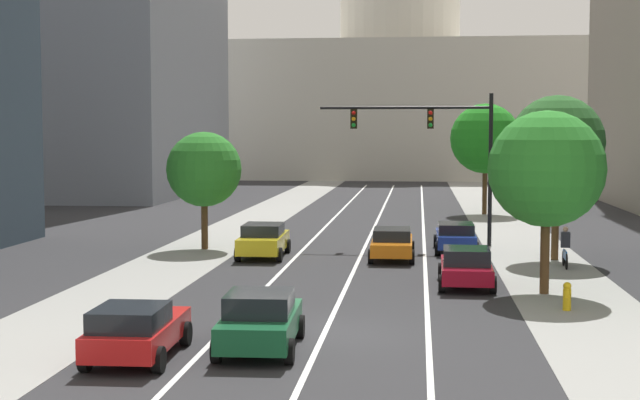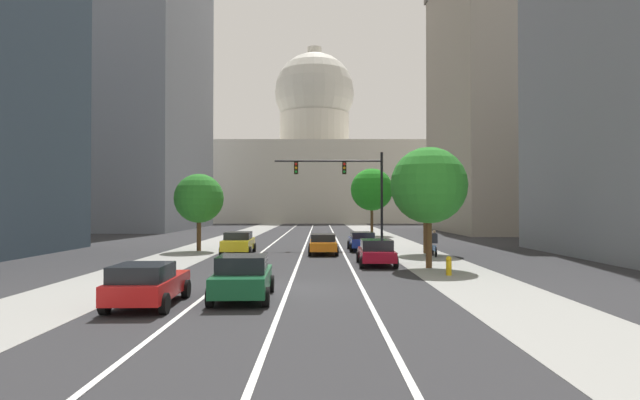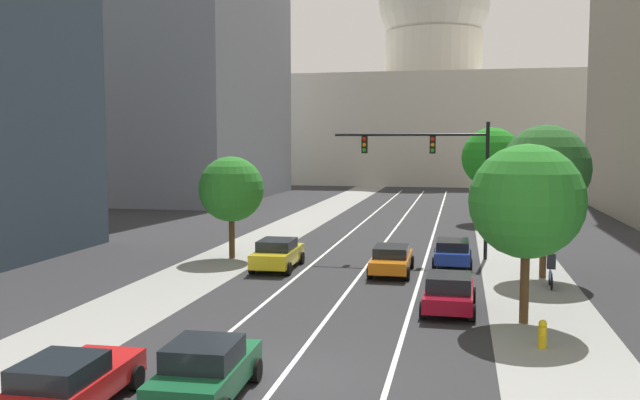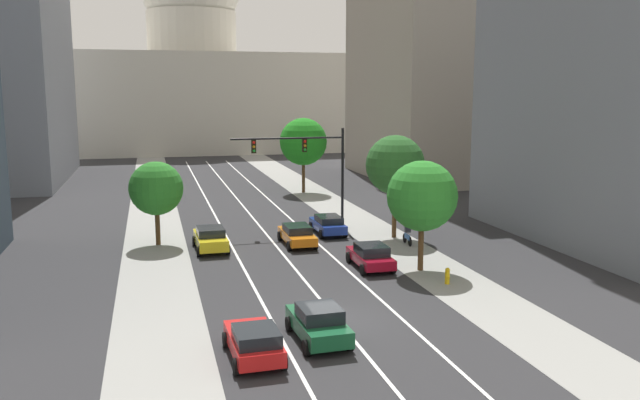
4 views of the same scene
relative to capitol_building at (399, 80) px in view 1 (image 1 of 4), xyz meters
The scene contains 20 objects.
ground_plane 53.73m from the capitol_building, 90.00° to the right, with size 400.00×400.00×0.00m, color #2B2B2D.
sidewalk_left 59.12m from the capitol_building, 97.78° to the right, with size 4.10×130.00×0.01m, color gray.
sidewalk_right 59.12m from the capitol_building, 82.22° to the right, with size 4.10×130.00×0.01m, color gray.
lane_stripe_left 68.47m from the capitol_building, 92.46° to the right, with size 0.16×90.00×0.01m, color white.
lane_stripe_center 68.41m from the capitol_building, 90.00° to the right, with size 0.16×90.00×0.01m, color white.
lane_stripe_right 68.47m from the capitol_building, 87.54° to the right, with size 0.16×90.00×0.01m, color white.
capitol_building is the anchor object (origin of this frame).
car_orange 78.20m from the capitol_building, 88.93° to the right, with size 2.01×4.56×1.36m.
car_blue 75.63m from the capitol_building, 86.68° to the right, with size 1.98×4.24×1.38m.
car_green 95.07m from the capitol_building, 90.87° to the right, with size 2.14×4.18×1.54m.
car_yellow 78.34m from the capitol_building, 93.20° to the right, with size 2.14×4.49×1.52m.
car_crimson 85.03m from the capitol_building, 87.06° to the right, with size 2.06×4.27×1.43m.
car_red 96.43m from the capitol_building, 92.59° to the right, with size 2.07×4.06×1.43m.
traffic_signal_mast 72.78m from the capitol_building, 87.22° to the right, with size 8.48×0.39×7.50m.
fire_hydrant 89.32m from the capitol_building, 85.29° to the right, with size 0.26×0.35×0.91m.
cyclist 80.42m from the capitol_building, 83.77° to the right, with size 0.37×1.70×1.72m.
street_tree_near_left 75.81m from the capitol_building, 95.80° to the right, with size 3.59×3.59×5.64m.
street_tree_near_right 85.94m from the capitol_building, 85.33° to the right, with size 4.03×4.03×6.37m.
street_tree_far_right 77.62m from the capitol_building, 83.64° to the right, with size 4.13×4.13×7.23m.
street_tree_mid_right 55.92m from the capitol_building, 82.68° to the right, with size 4.76×4.76×7.55m.
Camera 1 is at (2.58, -24.52, 5.63)m, focal length 50.33 mm.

